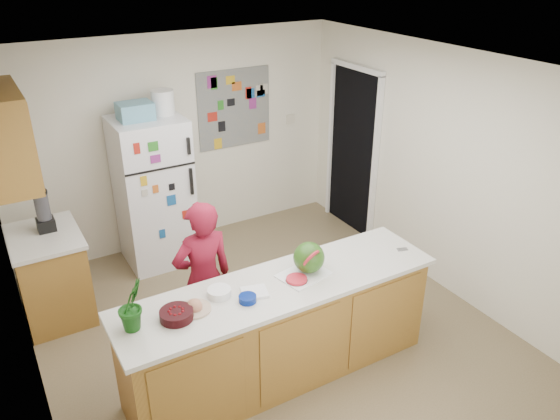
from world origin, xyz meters
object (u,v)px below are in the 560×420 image
refrigerator (154,192)px  person (204,279)px  watermelon (309,257)px  cherry_bowl (176,315)px

refrigerator → person: 1.76m
watermelon → person: bearing=138.8°
refrigerator → cherry_bowl: (-0.62, -2.39, 0.11)m
refrigerator → cherry_bowl: bearing=-104.5°
watermelon → cherry_bowl: bearing=-177.9°
person → watermelon: size_ratio=5.73×
refrigerator → watermelon: (0.54, -2.35, 0.21)m
refrigerator → cherry_bowl: size_ratio=6.99×
refrigerator → person: (-0.15, -1.75, -0.11)m
watermelon → cherry_bowl: size_ratio=1.06×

